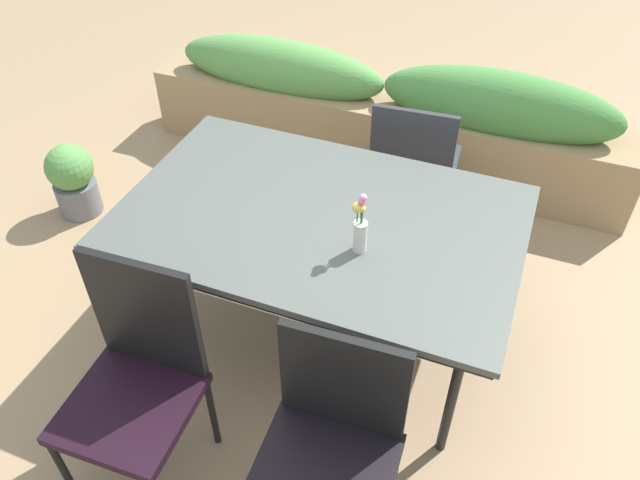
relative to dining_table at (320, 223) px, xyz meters
name	(u,v)px	position (x,y,z in m)	size (l,w,h in m)	color
ground_plane	(320,326)	(-0.01, 0.02, -0.69)	(12.00, 12.00, 0.00)	#9E7F5B
dining_table	(320,223)	(0.00, 0.00, 0.00)	(1.66, 1.07, 0.74)	#4C514C
chair_near_right	(330,445)	(0.37, -0.85, -0.17)	(0.48, 0.48, 0.92)	black
chair_far_side	(414,162)	(0.20, 0.85, -0.19)	(0.47, 0.47, 0.88)	#2C3236
chair_near_left	(137,373)	(-0.38, -0.84, -0.16)	(0.46, 0.46, 0.98)	black
flower_vase	(360,228)	(0.22, -0.14, 0.15)	(0.06, 0.05, 0.27)	silver
planter_box	(384,115)	(-0.15, 1.48, -0.33)	(3.07, 0.38, 0.78)	#9E7F56
potted_plant	(73,179)	(-1.68, 0.35, -0.46)	(0.27, 0.27, 0.45)	slate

